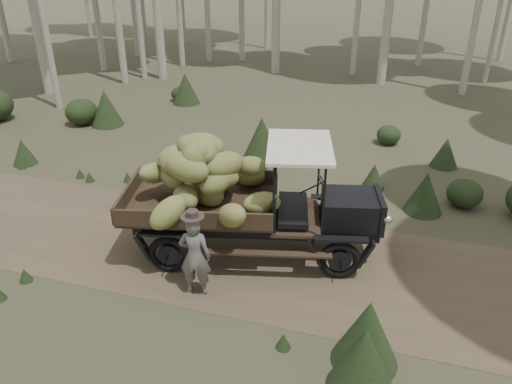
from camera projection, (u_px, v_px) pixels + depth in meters
The scene contains 5 objects.
ground at pixel (160, 241), 11.52m from camera, with size 120.00×120.00×0.00m, color #473D2B.
dirt_track at pixel (160, 241), 11.52m from camera, with size 70.00×4.00×0.01m, color brown.
banana_truck at pixel (225, 185), 10.47m from camera, with size 5.79×3.44×2.79m.
farmer at pixel (195, 255), 9.47m from camera, with size 0.67×0.51×1.83m.
undergrowth at pixel (152, 192), 12.51m from camera, with size 24.56×21.14×1.38m.
Camera 1 is at (5.00, -8.68, 6.21)m, focal length 35.00 mm.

